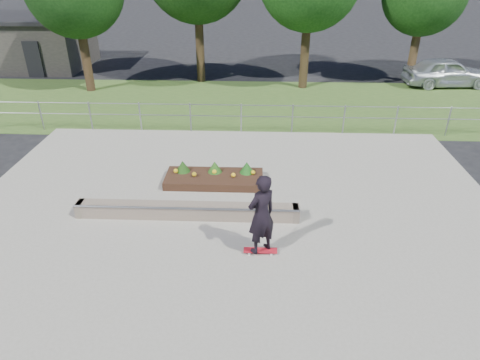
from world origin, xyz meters
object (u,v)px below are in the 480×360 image
grind_ledge (187,211)px  skateboarder (261,215)px  planter_bed (214,177)px  parked_car (447,72)px

grind_ledge → skateboarder: (1.97, -1.46, 0.87)m
planter_bed → parked_car: (11.27, 11.30, 0.51)m
planter_bed → skateboarder: bearing=-67.7°
grind_ledge → skateboarder: size_ratio=2.88×
planter_bed → skateboarder: skateboarder is taller
grind_ledge → parked_car: 17.81m
parked_car → grind_ledge: bearing=134.9°
skateboarder → parked_car: 17.77m
grind_ledge → parked_car: parked_car is taller
skateboarder → grind_ledge: bearing=143.4°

